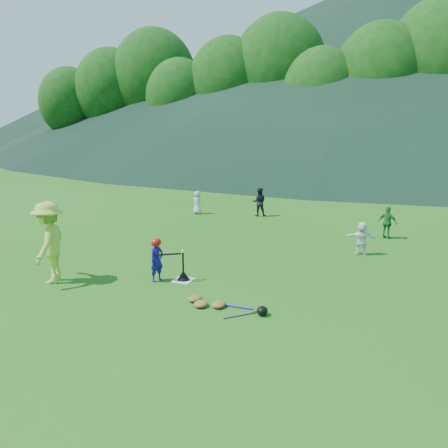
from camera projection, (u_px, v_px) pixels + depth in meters
name	position (u px, v px, depth m)	size (l,w,h in m)	color
ground	(183.00, 281.00, 10.59)	(120.00, 120.00, 0.00)	#1E5814
home_plate	(183.00, 280.00, 10.59)	(0.45, 0.45, 0.02)	silver
baseball	(183.00, 251.00, 10.43)	(0.08, 0.08, 0.08)	white
batter_child	(157.00, 260.00, 10.46)	(0.38, 0.25, 1.05)	navy
adult_coach	(49.00, 243.00, 10.30)	(1.26, 0.73, 1.96)	#B0CF3D
fielder_a	(197.00, 202.00, 18.67)	(0.48, 0.31, 0.99)	#BDBDBD
fielder_b	(259.00, 202.00, 18.21)	(0.58, 0.45, 1.19)	black
fielder_c	(388.00, 223.00, 14.51)	(0.63, 0.26, 1.08)	#22742B
fielder_d	(362.00, 238.00, 12.66)	(0.91, 0.29, 0.98)	white
batting_tee	(183.00, 276.00, 10.56)	(0.30, 0.30, 0.68)	black
batter_gear	(157.00, 243.00, 10.36)	(0.70, 0.33, 0.41)	red
equipment_pile	(218.00, 304.00, 9.00)	(1.80, 0.77, 0.19)	olive
outfield_fence	(347.00, 164.00, 35.56)	(70.07, 0.08, 1.33)	gray
tree_line	(364.00, 75.00, 39.09)	(70.04, 11.40, 14.82)	#382314
distant_hills	(350.00, 67.00, 83.68)	(155.00, 140.00, 32.00)	black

